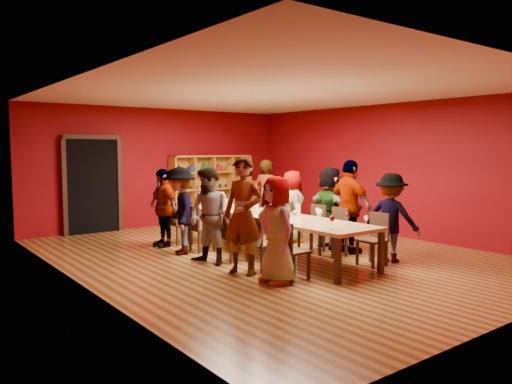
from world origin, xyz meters
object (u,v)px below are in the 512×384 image
shelving_unit (211,185)px  chair_person_left_1 (260,241)px  chair_person_left_4 (177,221)px  chair_person_right_1 (336,229)px  chair_person_right_0 (375,236)px  person_right_3 (292,206)px  person_left_2 (210,216)px  chair_person_right_2 (315,225)px  tasting_table (271,218)px  person_left_1 (243,216)px  person_right_4 (267,197)px  chair_person_left_2 (230,233)px  person_right_0 (391,218)px  person_right_2 (330,208)px  wine_bottle (230,201)px  chair_person_left_0 (289,248)px  chair_person_right_4 (253,215)px  person_right_1 (350,207)px  person_left_3 (180,211)px  person_left_4 (163,208)px  chair_person_left_3 (199,226)px  spittoon_bowl (275,213)px  chair_person_right_3 (282,220)px  person_left_0 (276,230)px

shelving_unit → chair_person_left_1: shelving_unit is taller
chair_person_left_4 → chair_person_right_1: 3.30m
chair_person_right_0 → person_right_3: bearing=83.3°
person_left_2 → chair_person_right_0: bearing=37.6°
chair_person_left_4 → chair_person_right_2: size_ratio=1.00×
tasting_table → person_left_2: 1.33m
shelving_unit → chair_person_left_4: (-2.31, -2.37, -0.49)m
person_left_1 → person_right_4: (2.56, 2.63, -0.06)m
chair_person_left_2 → person_right_0: (2.24, -1.72, 0.28)m
person_right_2 → wine_bottle: size_ratio=4.84×
chair_person_left_0 → chair_person_right_1: (1.82, 0.77, 0.00)m
chair_person_right_0 → chair_person_right_1: 0.91m
person_right_3 → chair_person_right_4: person_right_3 is taller
chair_person_left_4 → person_right_1: size_ratio=0.50×
chair_person_left_2 → person_right_4: 2.86m
chair_person_left_1 → chair_person_left_2: same height
chair_person_right_4 → person_left_3: bearing=-162.6°
person_left_4 → person_right_2: bearing=46.6°
chair_person_left_3 → person_right_4: bearing=17.3°
person_left_2 → wine_bottle: 2.01m
chair_person_left_1 → person_right_0: 2.41m
person_left_1 → chair_person_left_2: (0.33, 0.87, -0.43)m
shelving_unit → spittoon_bowl: size_ratio=8.71×
chair_person_left_0 → chair_person_left_4: (0.00, 3.51, 0.00)m
chair_person_right_0 → person_right_2: bearing=73.9°
tasting_table → person_right_2: (1.34, -0.23, 0.12)m
person_right_0 → person_left_1: bearing=53.2°
person_left_2 → chair_person_left_0: bearing=-0.0°
chair_person_right_3 → chair_person_right_4: 1.03m
person_right_0 → chair_person_left_1: bearing=50.7°
chair_person_left_1 → person_left_2: size_ratio=0.53×
chair_person_right_1 → person_left_2: bearing=159.9°
person_right_1 → chair_person_right_3: 1.64m
person_left_0 → person_left_2: size_ratio=0.95×
chair_person_left_4 → spittoon_bowl: (0.88, -2.12, 0.32)m
person_right_3 → person_right_0: bearing=-152.1°
person_left_3 → chair_person_right_4: person_left_3 is taller
shelving_unit → chair_person_right_0: shelving_unit is taller
tasting_table → chair_person_right_3: (0.91, 0.75, -0.20)m
chair_person_right_1 → chair_person_right_2: same height
chair_person_left_0 → person_left_4: size_ratio=0.56×
chair_person_left_3 → person_right_2: bearing=-30.3°
chair_person_right_0 → person_right_3: 2.49m
chair_person_left_3 → person_right_3: person_right_3 is taller
chair_person_left_1 → chair_person_right_3: (1.82, 1.60, 0.00)m
person_left_0 → chair_person_left_2: bearing=177.1°
tasting_table → person_right_4: (1.31, 1.78, 0.17)m
chair_person_right_2 → chair_person_right_1: bearing=-90.0°
shelving_unit → person_right_0: size_ratio=1.54×
person_right_4 → chair_person_right_3: bearing=138.6°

